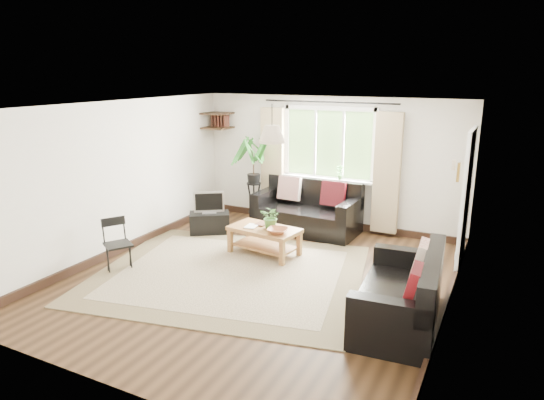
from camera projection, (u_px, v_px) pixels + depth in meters
The scene contains 24 objects.
floor at pixel (259, 278), 6.83m from camera, with size 5.50×5.50×0.00m, color black.
ceiling at pixel (258, 106), 6.21m from camera, with size 5.50×5.50×0.00m, color white.
wall_back at pixel (329, 163), 8.90m from camera, with size 5.00×0.02×2.40m, color white.
wall_front at pixel (108, 268), 4.15m from camera, with size 5.00×0.02×2.40m, color white.
wall_left at pixel (118, 178), 7.60m from camera, with size 0.02×5.50×2.40m, color white.
wall_right at pixel (455, 221), 5.44m from camera, with size 0.02×5.50×2.40m, color white.
rug at pixel (230, 273), 6.98m from camera, with size 3.71×3.18×0.02m, color beige.
window at pixel (329, 144), 8.77m from camera, with size 2.50×0.16×2.16m, color white, non-canonical shape.
door at pixel (465, 202), 6.97m from camera, with size 0.06×0.96×2.06m, color silver.
corner_shelf at pixel (217, 121), 9.48m from camera, with size 0.50×0.50×0.34m, color black, non-canonical shape.
pendant_lamp at pixel (272, 130), 6.65m from camera, with size 0.36×0.36×0.54m, color beige, non-canonical shape.
wall_sconce at pixel (456, 169), 5.59m from camera, with size 0.12×0.12×0.28m, color beige, non-canonical shape.
sofa_back at pixel (306, 208), 8.74m from camera, with size 1.85×0.93×0.87m, color black, non-canonical shape.
sofa_right at pixel (399, 289), 5.56m from camera, with size 0.86×1.72×0.81m, color black, non-canonical shape.
coffee_table at pixel (264, 241), 7.67m from camera, with size 1.09×0.60×0.45m, color brown, non-canonical shape.
table_plant at pixel (271, 217), 7.55m from camera, with size 0.33×0.28×0.36m, color #3F702D.
bowl at pixel (278, 231), 7.35m from camera, with size 0.31×0.31×0.08m, color #9E5836.
book_a at pixel (246, 226), 7.68m from camera, with size 0.17×0.24×0.02m, color white.
book_b at pixel (258, 223), 7.82m from camera, with size 0.17×0.23×0.02m, color brown.
tv_stand at pixel (210, 223), 8.71m from camera, with size 0.70×0.39×0.38m, color black.
tv at pixel (209, 202), 8.61m from camera, with size 0.54×0.18×0.41m, color #A5A5AA, non-canonical shape.
palm_stand at pixel (254, 180), 9.27m from camera, with size 0.63×0.63×1.63m, color black, non-canonical shape.
folding_chair at pixel (118, 246), 7.02m from camera, with size 0.39×0.39×0.76m, color black, non-canonical shape.
sill_plant at pixel (340, 172), 8.72m from camera, with size 0.14×0.10×0.27m, color #2D6023.
Camera 1 is at (2.99, -5.57, 2.83)m, focal length 32.00 mm.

